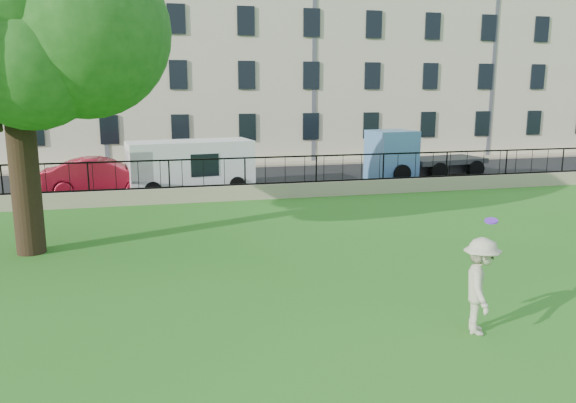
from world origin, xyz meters
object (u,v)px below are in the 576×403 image
object	(u,v)px
frisbee	(491,221)
white_van	(190,166)
red_sedan	(102,177)
tree	(4,8)
blue_truck	(424,154)
man	(480,286)

from	to	relation	value
frisbee	white_van	size ratio (longest dim) A/B	0.05
white_van	red_sedan	bearing A→B (deg)	172.24
frisbee	white_van	world-z (taller)	white_van
tree	blue_truck	distance (m)	19.92
tree	blue_truck	xyz separation A→B (m)	(16.78, 9.39, -5.21)
red_sedan	man	bearing A→B (deg)	-152.98
frisbee	white_van	xyz separation A→B (m)	(-5.08, 14.64, -0.64)
frisbee	man	bearing A→B (deg)	-127.92
frisbee	tree	bearing A→B (deg)	148.46
frisbee	blue_truck	world-z (taller)	blue_truck
tree	white_van	distance (m)	11.17
man	tree	bearing A→B (deg)	75.49
tree	man	bearing A→B (deg)	-39.65
white_van	blue_truck	world-z (taller)	blue_truck
frisbee	white_van	distance (m)	15.51
red_sedan	blue_truck	bearing A→B (deg)	-85.09
man	frisbee	xyz separation A→B (m)	(1.04, 1.33, 0.86)
tree	white_van	bearing A→B (deg)	58.69
tree	red_sedan	world-z (taller)	tree
man	white_van	bearing A→B (deg)	39.36
man	blue_truck	size ratio (longest dim) A/B	0.31
man	blue_truck	bearing A→B (deg)	0.94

